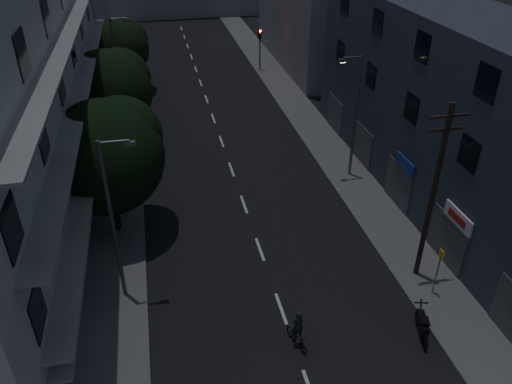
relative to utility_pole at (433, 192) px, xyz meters
name	(u,v)px	position (x,y,z in m)	size (l,w,h in m)	color
ground	(221,139)	(-7.15, 17.67, -4.87)	(160.00, 160.00, 0.00)	black
sidewalk_left	(120,147)	(-14.65, 17.67, -4.79)	(3.00, 90.00, 0.15)	#565659
sidewalk_right	(314,129)	(0.35, 17.67, -4.79)	(3.00, 90.00, 0.15)	#565659
lane_markings	(210,108)	(-7.15, 23.92, -4.86)	(0.15, 60.50, 0.01)	beige
building_left	(14,96)	(-19.13, 10.67, 2.13)	(7.00, 36.00, 14.00)	#AFAFAA
building_right	(454,114)	(4.84, 6.66, 0.63)	(6.19, 28.00, 11.00)	#2D313E
building_far_right	(309,1)	(4.85, 34.67, 1.63)	(6.00, 20.00, 13.00)	slate
tree_near	(106,153)	(-14.54, 7.13, -0.01)	(6.10, 6.10, 7.52)	black
tree_mid	(109,90)	(-14.78, 17.02, -0.14)	(5.96, 5.96, 7.33)	black
tree_far	(119,47)	(-14.36, 29.55, -0.60)	(5.32, 5.32, 6.58)	black
traffic_signal_far_right	(260,41)	(-0.63, 33.04, -1.77)	(0.28, 0.37, 4.10)	black
traffic_signal_far_left	(129,52)	(-13.69, 31.76, -1.77)	(0.28, 0.37, 4.10)	black
street_lamp_left_near	(114,216)	(-14.03, 1.51, -0.27)	(1.51, 0.25, 8.00)	#525559
street_lamp_right	(354,112)	(0.31, 10.18, -0.27)	(1.51, 0.25, 8.00)	#585960
street_lamp_left_far	(118,64)	(-14.30, 23.30, -0.27)	(1.51, 0.25, 8.00)	#57595E
utility_pole	(433,192)	(0.00, 0.00, 0.00)	(1.80, 0.24, 9.00)	black
bus_stop_sign	(439,264)	(0.09, -1.46, -2.98)	(0.06, 0.35, 2.52)	#595B60
motorcycle	(422,325)	(-1.62, -3.59, -4.33)	(0.85, 2.05, 1.35)	black
cyclist	(297,333)	(-7.03, -2.99, -4.22)	(0.95, 1.62, 1.93)	black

